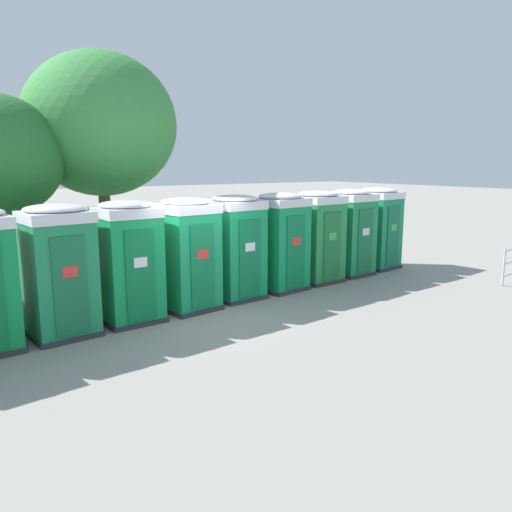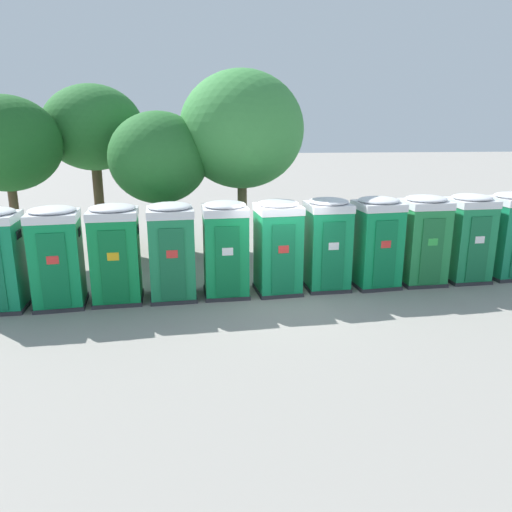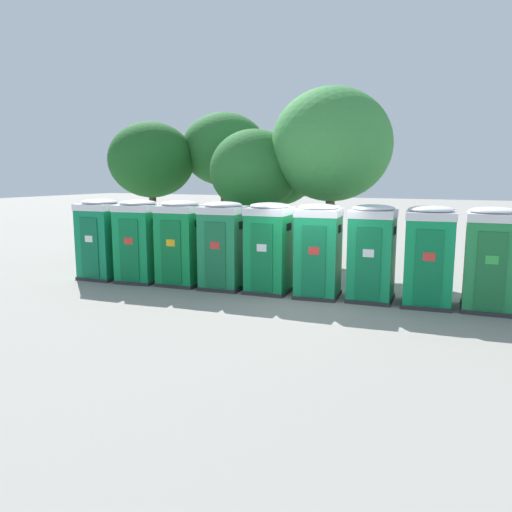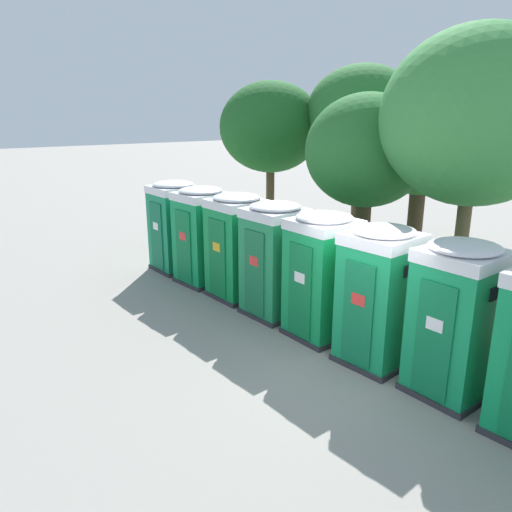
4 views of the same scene
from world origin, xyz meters
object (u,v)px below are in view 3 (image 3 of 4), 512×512
object	(u,v)px
portapotty_0	(101,239)
portapotty_5	(318,250)
portapotty_8	(490,259)
portapotty_1	(139,241)
street_tree_1	(278,172)
portapotty_7	(429,256)
portapotty_6	(372,253)
portapotty_3	(223,245)
street_tree_3	(332,145)
street_tree_4	(224,150)
street_tree_2	(254,172)
portapotty_2	(181,243)
portapotty_4	(269,247)
street_tree_0	(151,160)

from	to	relation	value
portapotty_0	portapotty_5	distance (m)	7.06
portapotty_0	portapotty_8	distance (m)	11.30
portapotty_1	portapotty_5	bearing A→B (deg)	5.25
portapotty_0	street_tree_1	distance (m)	7.17
portapotty_5	portapotty_7	world-z (taller)	same
portapotty_5	portapotty_8	bearing A→B (deg)	5.74
portapotty_0	portapotty_6	distance (m)	8.47
portapotty_3	street_tree_3	world-z (taller)	street_tree_3
portapotty_7	portapotty_0	bearing A→B (deg)	-174.72
street_tree_4	portapotty_3	bearing A→B (deg)	-61.63
street_tree_1	street_tree_2	world-z (taller)	street_tree_2
portapotty_2	street_tree_2	distance (m)	4.02
street_tree_4	portapotty_4	bearing A→B (deg)	-50.64
portapotty_1	portapotty_3	bearing A→B (deg)	6.01
portapotty_0	portapotty_2	distance (m)	2.82
portapotty_0	portapotty_1	world-z (taller)	same
portapotty_4	portapotty_5	size ratio (longest dim) A/B	1.00
portapotty_0	street_tree_3	bearing A→B (deg)	32.56
portapotty_3	street_tree_2	size ratio (longest dim) A/B	0.52
street_tree_0	street_tree_1	xyz separation A→B (m)	(4.56, 1.83, -0.44)
portapotty_5	street_tree_3	distance (m)	4.57
portapotty_3	portapotty_8	bearing A→B (deg)	5.24
portapotty_1	street_tree_2	world-z (taller)	street_tree_2
portapotty_3	portapotty_7	world-z (taller)	same
portapotty_2	street_tree_0	bearing A→B (deg)	135.63
portapotty_1	street_tree_2	size ratio (longest dim) A/B	0.52
portapotty_3	portapotty_4	size ratio (longest dim) A/B	1.00
portapotty_0	portapotty_1	size ratio (longest dim) A/B	1.00
portapotty_8	portapotty_6	bearing A→B (deg)	-175.70
street_tree_0	street_tree_2	bearing A→B (deg)	-4.54
portapotty_7	street_tree_2	xyz separation A→B (m)	(-6.15, 2.70, 2.12)
portapotty_2	portapotty_8	bearing A→B (deg)	5.02
street_tree_1	portapotty_8	bearing A→B (deg)	-31.96
portapotty_1	portapotty_3	world-z (taller)	same
portapotty_8	portapotty_5	bearing A→B (deg)	-174.26
portapotty_6	street_tree_4	world-z (taller)	street_tree_4
portapotty_0	street_tree_0	xyz separation A→B (m)	(-0.94, 3.97, 2.57)
portapotty_5	portapotty_2	bearing A→B (deg)	-175.70
street_tree_4	portapotty_8	bearing A→B (deg)	-25.52
portapotty_1	portapotty_3	xyz separation A→B (m)	(2.81, 0.30, 0.00)
street_tree_3	portapotty_0	bearing A→B (deg)	-147.44
portapotty_0	portapotty_8	size ratio (longest dim) A/B	1.00
portapotty_3	street_tree_0	size ratio (longest dim) A/B	0.48
portapotty_1	portapotty_6	bearing A→B (deg)	5.92
street_tree_3	portapotty_1	bearing A→B (deg)	-141.34
street_tree_2	portapotty_6	bearing A→B (deg)	-30.28
street_tree_2	portapotty_5	bearing A→B (deg)	-41.72
portapotty_7	street_tree_3	xyz separation A→B (m)	(-3.55, 3.11, 2.97)
portapotty_8	street_tree_0	xyz separation A→B (m)	(-12.18, 2.92, 2.57)
portapotty_4	street_tree_0	bearing A→B (deg)	152.33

